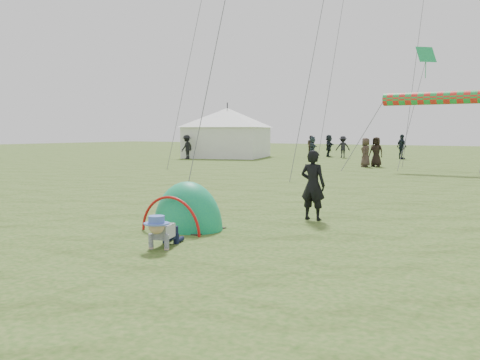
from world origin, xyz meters
The scene contains 15 objects.
ground centered at (0.00, 0.00, 0.00)m, with size 140.00×140.00×0.00m, color #214A12.
crawling_toddler centered at (-1.04, -0.32, 0.31)m, with size 0.56×0.80×0.61m, color black, non-canonical shape.
popup_tent centered at (-1.79, 1.34, 0.00)m, with size 1.54×1.27×2.00m, color #0B7C6A.
standing_adult centered at (-0.10, 3.80, 0.80)m, with size 0.59×0.39×1.61m, color black.
event_marquee centered at (-18.27, 26.89, 2.04)m, with size 5.93×5.93×4.08m, color white, non-canonical shape.
crowd_person_3 centered at (-10.44, 30.98, 0.83)m, with size 1.07×0.62×1.66m, color black.
crowd_person_4 centered at (-5.42, 22.01, 0.83)m, with size 0.81×0.53×1.65m, color #40322A.
crowd_person_5 centered at (-12.06, 32.04, 0.87)m, with size 1.62×0.51×1.74m, color black.
crowd_person_7 centered at (-15.55, 36.09, 0.82)m, with size 0.80×0.62×1.64m, color #372A24.
crowd_person_8 centered at (-6.13, 31.47, 0.90)m, with size 1.05×0.44×1.79m, color black.
crowd_person_10 centered at (-4.99, 22.56, 0.85)m, with size 0.83×0.54×1.70m, color black.
crowd_person_11 centered at (-12.33, 29.59, 0.82)m, with size 1.52×0.49×1.64m, color #313F4A.
crowd_person_15 centered at (-19.28, 23.14, 0.88)m, with size 1.13×0.65×1.75m, color black.
rainbow_tube_kite centered at (-1.18, 20.33, 3.66)m, with size 0.64×0.64×5.38m, color red.
diamond_kite_3 centered at (-2.99, 25.01, 6.47)m, with size 1.09×1.09×0.00m, color #18AD58.
Camera 1 is at (5.13, -7.30, 2.04)m, focal length 40.00 mm.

